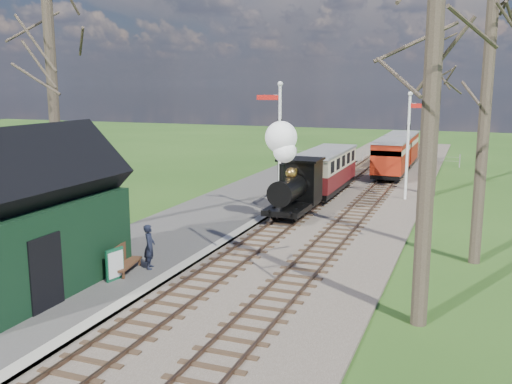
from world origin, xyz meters
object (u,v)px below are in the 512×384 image
bench (123,259)px  coach (326,169)px  person (149,247)px  semaphore_near (278,140)px  locomotive (292,176)px  station_shed (26,220)px  sign_board (115,264)px  red_carriage_a (391,158)px  red_carriage_b (402,149)px  semaphore_far (410,138)px

bench → coach: bearing=80.3°
bench → person: size_ratio=1.11×
semaphore_near → bench: (-1.90, -9.68, -3.01)m
locomotive → station_shed: bearing=-110.0°
bench → locomotive: bearing=74.3°
sign_board → red_carriage_a: bearing=77.6°
red_carriage_b → bench: 28.18m
locomotive → coach: size_ratio=0.62×
red_carriage_b → sign_board: 28.88m
coach → person: bearing=-97.8°
semaphore_near → bench: bearing=-101.1°
red_carriage_b → bench: red_carriage_b is taller
red_carriage_a → red_carriage_b: (0.00, 5.50, 0.00)m
station_shed → bench: (1.63, 2.33, -1.65)m
locomotive → red_carriage_a: size_ratio=0.90×
sign_board → person: 1.43m
red_carriage_a → sign_board: 23.49m
locomotive → person: 9.17m
bench → person: bearing=43.8°
locomotive → person: locomotive is taller
sign_board → locomotive: bearing=76.6°
red_carriage_b → semaphore_near: bearing=-100.6°
locomotive → sign_board: (-2.43, -10.22, -1.32)m
locomotive → red_carriage_b: size_ratio=0.90×
semaphore_far → coach: size_ratio=0.82×
semaphore_near → coach: 6.27m
semaphore_near → person: size_ratio=4.26×
locomotive → person: (-2.04, -8.87, -1.09)m
semaphore_far → bench: semaphore_far is taller
sign_board → semaphore_near: bearing=80.9°
coach → locomotive: bearing=-90.1°
semaphore_near → red_carriage_a: (3.37, 12.49, -2.19)m
person → red_carriage_a: bearing=-33.4°
locomotive → red_carriage_b: 18.40m
sign_board → red_carriage_b: bearing=79.9°
sign_board → coach: bearing=81.5°
locomotive → red_carriage_b: bearing=81.8°
red_carriage_a → red_carriage_b: size_ratio=1.00×
red_carriage_b → person: 27.48m
coach → red_carriage_b: size_ratio=1.44×
station_shed → semaphore_far: 20.01m
station_shed → locomotive: station_shed is taller
sign_board → station_shed: bearing=-139.8°
locomotive → coach: (0.01, 6.06, -0.54)m
semaphore_near → semaphore_far: bearing=49.4°
station_shed → locomotive: bearing=70.0°
red_carriage_b → person: size_ratio=3.33×
station_shed → sign_board: station_shed is taller
station_shed → person: size_ratio=4.32×
locomotive → red_carriage_a: 12.99m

